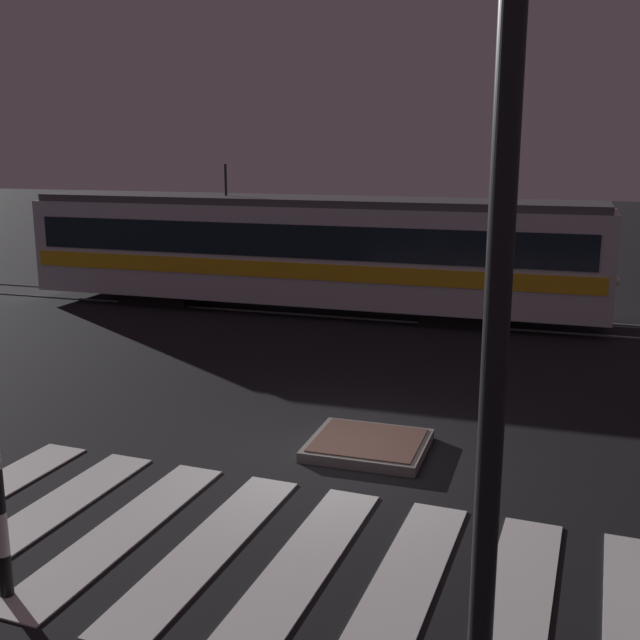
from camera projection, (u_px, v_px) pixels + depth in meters
ground_plane at (330, 459)px, 11.79m from camera, size 120.00×120.00×0.00m
rail_near at (435, 324)px, 20.62m from camera, size 80.00×0.12×0.03m
rail_far at (443, 313)px, 21.95m from camera, size 80.00×0.12×0.03m
crosswalk_zebra at (253, 556)px, 8.99m from camera, size 9.25×4.38×0.02m
traffic_island at (368, 445)px, 12.12m from camera, size 1.81×1.64×0.18m
street_lamp_near_kerb at (503, 140)px, 4.60m from camera, size 0.44×1.21×7.50m
tram at (307, 250)px, 22.05m from camera, size 16.73×2.58×4.15m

